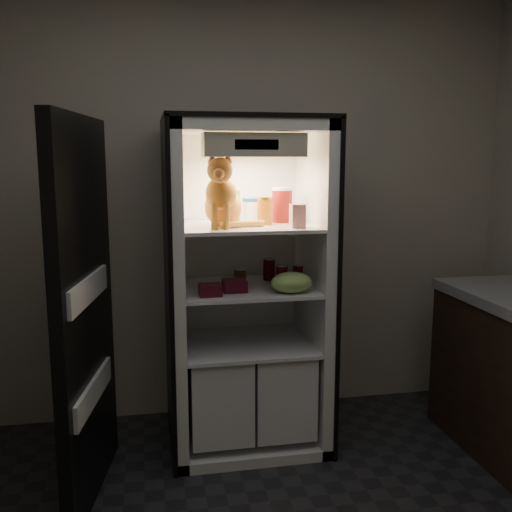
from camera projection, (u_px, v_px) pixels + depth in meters
The scene contains 16 objects.
room_shell at pixel (318, 168), 1.83m from camera, with size 3.60×3.60×3.60m.
refrigerator at pixel (245, 309), 3.31m from camera, with size 0.90×0.72×1.88m.
fridge_door at pixel (85, 315), 2.72m from camera, with size 0.20×0.87×1.85m.
tabby_cat at pixel (222, 199), 3.04m from camera, with size 0.34×0.40×0.40m.
parmesan_shaker at pixel (234, 207), 3.18m from camera, with size 0.07×0.07×0.19m.
mayo_tub at pixel (251, 210), 3.30m from camera, with size 0.10×0.10×0.14m.
salsa_jar at pixel (265, 211), 3.16m from camera, with size 0.09×0.09×0.15m.
pepper_jar at pixel (282, 205), 3.27m from camera, with size 0.12×0.12×0.20m.
cream_carton at pixel (297, 216), 3.01m from camera, with size 0.07×0.07×0.13m, color silver.
soda_can_a at pixel (269, 269), 3.38m from camera, with size 0.07×0.07×0.13m.
soda_can_b at pixel (298, 274), 3.29m from camera, with size 0.06×0.06×0.11m.
soda_can_c at pixel (282, 276), 3.18m from camera, with size 0.07×0.07×0.13m.
condiment_jar at pixel (240, 276), 3.26m from camera, with size 0.07×0.07×0.10m.
grape_bag at pixel (291, 282), 3.05m from camera, with size 0.23×0.16×0.11m, color #8EB554.
berry_box_left at pixel (210, 290), 3.00m from camera, with size 0.12×0.12×0.06m, color #540E1F.
berry_box_right at pixel (235, 286), 3.09m from camera, with size 0.13×0.13×0.06m, color #540E1F.
Camera 1 is at (-0.55, -1.78, 1.65)m, focal length 40.00 mm.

